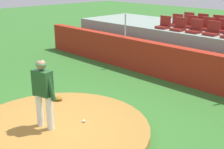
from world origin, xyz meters
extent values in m
plane|color=#316C28|center=(0.00, 0.00, 0.00)|extent=(60.00, 60.00, 0.00)
cylinder|color=olive|center=(0.00, 0.00, 0.09)|extent=(4.49, 4.49, 0.19)
cylinder|color=white|center=(-0.34, -0.22, 0.60)|extent=(0.16, 0.16, 0.82)
cylinder|color=white|center=(-0.01, -0.15, 0.60)|extent=(0.16, 0.16, 0.82)
cube|color=#1E4723|center=(-0.18, -0.19, 1.31)|extent=(0.51, 0.34, 0.60)
cylinder|color=#1E4723|center=(-0.42, -0.24, 1.28)|extent=(0.21, 0.14, 0.67)
cylinder|color=#1E4723|center=(0.06, -0.14, 1.28)|extent=(0.28, 0.16, 0.67)
sphere|color=#8C6647|center=(-0.18, -0.19, 1.74)|extent=(0.23, 0.23, 0.23)
cone|color=#1E4723|center=(-0.18, -0.19, 1.82)|extent=(0.31, 0.31, 0.13)
sphere|color=white|center=(0.27, 0.61, 0.23)|extent=(0.07, 0.07, 0.07)
ellipsoid|color=brown|center=(-1.34, 0.94, 0.24)|extent=(0.36, 0.35, 0.11)
cube|color=#A12818|center=(0.00, 5.30, 0.64)|extent=(15.24, 0.40, 1.27)
cylinder|color=silver|center=(-2.77, 5.30, 1.74)|extent=(0.06, 0.06, 0.94)
cube|color=gray|center=(0.00, 7.65, 0.80)|extent=(13.05, 3.30, 1.61)
cube|color=maroon|center=(-1.76, 6.44, 1.66)|extent=(0.48, 0.44, 0.10)
cube|color=maroon|center=(-1.76, 6.62, 1.91)|extent=(0.48, 0.08, 0.40)
cube|color=maroon|center=(-1.03, 6.43, 1.66)|extent=(0.48, 0.44, 0.10)
cube|color=maroon|center=(-1.03, 6.61, 1.91)|extent=(0.48, 0.08, 0.40)
cube|color=maroon|center=(-0.33, 6.46, 1.66)|extent=(0.48, 0.44, 0.10)
cube|color=maroon|center=(-0.33, 6.64, 1.91)|extent=(0.48, 0.08, 0.40)
cube|color=maroon|center=(0.35, 6.48, 1.66)|extent=(0.48, 0.44, 0.10)
cube|color=maroon|center=(0.35, 6.66, 1.91)|extent=(0.48, 0.08, 0.40)
cube|color=maroon|center=(-1.78, 7.34, 1.66)|extent=(0.48, 0.44, 0.10)
cube|color=maroon|center=(-1.78, 7.52, 1.91)|extent=(0.48, 0.08, 0.40)
cube|color=maroon|center=(-1.06, 7.35, 1.66)|extent=(0.48, 0.44, 0.10)
cube|color=maroon|center=(-1.06, 7.53, 1.91)|extent=(0.48, 0.08, 0.40)
cube|color=maroon|center=(-0.35, 7.32, 1.66)|extent=(0.48, 0.44, 0.10)
cube|color=maroon|center=(-0.35, 7.50, 1.91)|extent=(0.48, 0.08, 0.40)
cube|color=maroon|center=(0.36, 7.31, 1.66)|extent=(0.48, 0.44, 0.10)
cube|color=maroon|center=(-1.77, 8.22, 1.66)|extent=(0.48, 0.44, 0.10)
cube|color=maroon|center=(-1.77, 8.40, 1.91)|extent=(0.48, 0.08, 0.40)
cube|color=maroon|center=(-1.06, 8.20, 1.66)|extent=(0.48, 0.44, 0.10)
cube|color=maroon|center=(-1.06, 8.38, 1.91)|extent=(0.48, 0.08, 0.40)
cube|color=maroon|center=(-0.37, 8.23, 1.66)|extent=(0.48, 0.44, 0.10)
cube|color=maroon|center=(-0.37, 8.41, 1.91)|extent=(0.48, 0.08, 0.40)
camera|label=1|loc=(5.56, -3.55, 3.62)|focal=48.18mm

